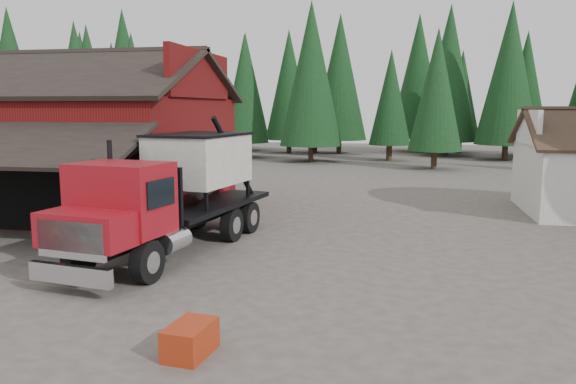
# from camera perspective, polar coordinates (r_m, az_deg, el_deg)

# --- Properties ---
(ground) EXTENTS (120.00, 120.00, 0.00)m
(ground) POSITION_cam_1_polar(r_m,az_deg,el_deg) (14.50, -3.41, -9.90)
(ground) COLOR #4B423B
(ground) RESTS_ON ground
(red_barn) EXTENTS (12.80, 13.63, 7.18)m
(red_barn) POSITION_cam_1_polar(r_m,az_deg,el_deg) (27.44, -20.70, 4.05)
(red_barn) COLOR maroon
(red_barn) RESTS_ON ground
(conifer_backdrop) EXTENTS (76.00, 16.00, 16.00)m
(conifer_backdrop) POSITION_cam_1_polar(r_m,az_deg,el_deg) (55.59, 7.72, 3.75)
(conifer_backdrop) COLOR black
(conifer_backdrop) RESTS_ON ground
(near_pine_a) EXTENTS (4.40, 4.40, 11.40)m
(near_pine_a) POSITION_cam_1_polar(r_m,az_deg,el_deg) (48.59, -20.67, 10.15)
(near_pine_a) COLOR #382619
(near_pine_a) RESTS_ON ground
(near_pine_b) EXTENTS (3.96, 3.96, 10.40)m
(near_pine_b) POSITION_cam_1_polar(r_m,az_deg,el_deg) (43.38, 14.87, 10.00)
(near_pine_b) COLOR #382619
(near_pine_b) RESTS_ON ground
(near_pine_d) EXTENTS (5.28, 5.28, 13.40)m
(near_pine_d) POSITION_cam_1_polar(r_m,az_deg,el_deg) (47.97, 2.38, 11.91)
(near_pine_d) COLOR #382619
(near_pine_d) RESTS_ON ground
(feed_truck) EXTENTS (4.01, 9.84, 4.31)m
(feed_truck) POSITION_cam_1_polar(r_m,az_deg,el_deg) (18.20, -11.47, 0.27)
(feed_truck) COLOR black
(feed_truck) RESTS_ON ground
(equip_box) EXTENTS (0.83, 1.17, 0.60)m
(equip_box) POSITION_cam_1_polar(r_m,az_deg,el_deg) (10.98, -9.90, -14.55)
(equip_box) COLOR #992A10
(equip_box) RESTS_ON ground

